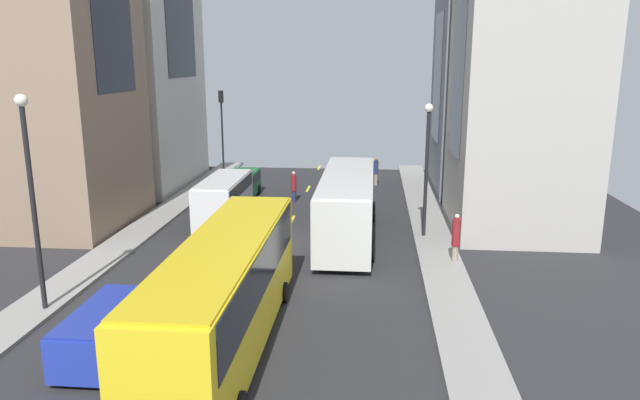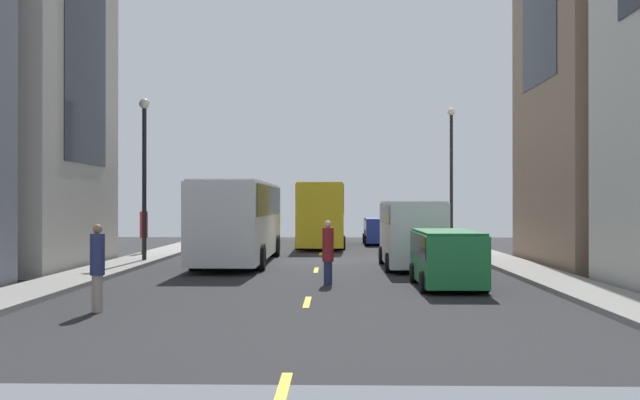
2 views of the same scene
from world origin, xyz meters
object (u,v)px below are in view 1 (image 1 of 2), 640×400
delivery_van_white (224,197)px  traffic_light_near_corner (222,117)px  streetcar_yellow (226,285)px  pedestrian_walking_far (376,171)px  city_bus_white (347,201)px  pedestrian_crossing_near (294,186)px  car_blue_1 (107,329)px  pedestrian_crossing_mid (456,237)px  car_green_0 (242,183)px

delivery_van_white → traffic_light_near_corner: size_ratio=0.91×
streetcar_yellow → delivery_van_white: bearing=-75.3°
streetcar_yellow → delivery_van_white: 14.77m
pedestrian_walking_far → city_bus_white: bearing=36.7°
pedestrian_crossing_near → car_blue_1: bearing=-4.1°
city_bus_white → delivery_van_white: 7.33m
delivery_van_white → car_blue_1: size_ratio=1.45×
streetcar_yellow → pedestrian_crossing_mid: streetcar_yellow is taller
city_bus_white → delivery_van_white: size_ratio=1.86×
car_green_0 → traffic_light_near_corner: 8.64m
city_bus_white → car_blue_1: (6.75, 12.95, -1.07)m
pedestrian_crossing_near → pedestrian_crossing_mid: size_ratio=0.91×
delivery_van_white → car_blue_1: (-0.21, 15.20, -0.58)m
car_green_0 → pedestrian_crossing_near: pedestrian_crossing_near is taller
car_blue_1 → pedestrian_walking_far: 27.55m
city_bus_white → delivery_van_white: city_bus_white is taller
pedestrian_crossing_mid → city_bus_white: bearing=-177.7°
car_green_0 → traffic_light_near_corner: traffic_light_near_corner is taller
car_green_0 → pedestrian_crossing_near: (-3.54, 0.73, 0.04)m
car_blue_1 → pedestrian_crossing_mid: pedestrian_crossing_mid is taller
delivery_van_white → car_green_0: size_ratio=1.43×
pedestrian_crossing_mid → traffic_light_near_corner: 24.79m
delivery_van_white → pedestrian_crossing_mid: 13.23m
streetcar_yellow → car_green_0: size_ratio=2.94×
car_green_0 → pedestrian_crossing_mid: 17.14m
car_blue_1 → traffic_light_near_corner: (3.69, -28.66, 3.68)m
traffic_light_near_corner → delivery_van_white: bearing=104.5°
pedestrian_walking_far → car_green_0: bearing=-18.2°
streetcar_yellow → traffic_light_near_corner: 28.77m
streetcar_yellow → car_green_0: streetcar_yellow is taller
city_bus_white → traffic_light_near_corner: size_ratio=1.70×
delivery_van_white → pedestrian_crossing_mid: delivery_van_white is taller
car_green_0 → pedestrian_crossing_near: bearing=168.3°
delivery_van_white → pedestrian_walking_far: bearing=-127.3°
streetcar_yellow → car_blue_1: size_ratio=2.97×
pedestrian_crossing_near → streetcar_yellow: bearing=5.7°
city_bus_white → pedestrian_walking_far: bearing=-96.3°
traffic_light_near_corner → pedestrian_crossing_near: bearing=129.9°
car_green_0 → pedestrian_walking_far: size_ratio=2.03×
car_green_0 → car_blue_1: size_ratio=1.01×
city_bus_white → streetcar_yellow: (3.22, 12.03, 0.12)m
delivery_van_white → pedestrian_crossing_near: delivery_van_white is taller
pedestrian_crossing_mid → car_blue_1: bearing=-104.4°
city_bus_white → pedestrian_walking_far: city_bus_white is taller
streetcar_yellow → pedestrian_crossing_near: size_ratio=6.14×
streetcar_yellow → city_bus_white: bearing=-105.0°
delivery_van_white → pedestrian_walking_far: size_ratio=2.91×
streetcar_yellow → pedestrian_walking_far: 25.82m
delivery_van_white → pedestrian_crossing_near: 6.37m
car_blue_1 → pedestrian_crossing_near: 20.92m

